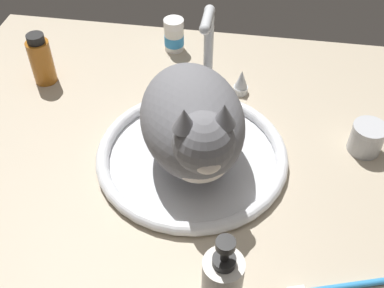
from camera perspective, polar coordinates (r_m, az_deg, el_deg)
countertop at (r=92.94cm, az=-1.94°, el=-0.77°), size 106.40×83.34×3.00cm
sink_basin at (r=88.48cm, az=-0.00°, el=-1.34°), size 36.02×36.02×2.42cm
faucet at (r=99.63cm, az=1.92°, el=9.94°), size 17.82×9.84×20.37cm
cat at (r=80.59cm, az=0.20°, el=2.49°), size 25.43×35.61×19.26cm
amber_bottle at (r=109.12cm, az=-17.80°, el=9.68°), size 4.97×4.97×11.78cm
soap_pump_bottle at (r=67.07cm, az=3.65°, el=-16.57°), size 5.63×5.63×16.68cm
pill_bottle at (r=115.48cm, az=-2.19°, el=12.96°), size 4.80×4.80×8.00cm
metal_jar at (r=94.86cm, az=20.41°, el=0.68°), size 6.39×6.39×5.95cm
toothbrush at (r=76.22cm, az=17.06°, el=-16.26°), size 15.62×5.89×1.70cm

